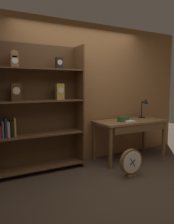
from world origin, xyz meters
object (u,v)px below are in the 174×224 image
Objects in this scene: bookshelf at (36,110)px; desk_lamp at (145,105)px; toolbox_small at (123,119)px; round_clock_large at (131,163)px; open_repair_manual at (129,121)px; workbench at (131,125)px.

bookshelf is 4.97× the size of desk_lamp.
toolbox_small is (-0.69, -0.19, -0.22)m from desk_lamp.
desk_lamp is 1.98× the size of toolbox_small.
round_clock_large is at bearing -117.89° from toolbox_small.
desk_lamp is at bearing 18.82° from open_repair_manual.
desk_lamp reaches higher than round_clock_large.
toolbox_small reaches higher than open_repair_manual.
bookshelf is 4.74× the size of round_clock_large.
toolbox_small is at bearing -9.92° from bookshelf.
workbench is (1.78, -0.24, -0.35)m from bookshelf.
toolbox_small is at bearing 143.95° from open_repair_manual.
workbench is at bearing -7.53° from bookshelf.
open_repair_manual is at bearing -11.20° from bookshelf.
workbench is at bearing 32.65° from open_repair_manual.
open_repair_manual is at bearing 54.85° from round_clock_large.
desk_lamp is 0.95× the size of round_clock_large.
open_repair_manual is at bearing -33.33° from toolbox_small.
open_repair_manual is at bearing -144.63° from workbench.
bookshelf is 1.61m from toolbox_small.
bookshelf reaches higher than toolbox_small.
bookshelf is at bearing 172.47° from workbench.
bookshelf is 1.52× the size of workbench.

